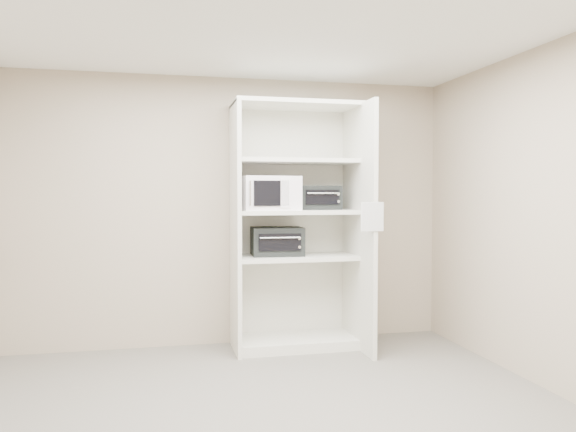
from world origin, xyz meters
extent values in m
cube|color=#636057|center=(0.00, 0.00, 0.00)|extent=(4.50, 4.00, 0.01)
cube|color=white|center=(0.00, 0.00, 2.70)|extent=(4.50, 4.00, 0.01)
cube|color=tan|center=(0.00, 2.00, 1.35)|extent=(4.50, 0.02, 2.70)
cube|color=tan|center=(0.00, -2.00, 1.35)|extent=(4.50, 0.02, 2.70)
cube|color=tan|center=(2.25, 0.00, 1.35)|extent=(0.02, 4.00, 2.70)
cube|color=silver|center=(0.02, 1.68, 1.20)|extent=(0.04, 0.60, 2.40)
cube|color=silver|center=(1.22, 1.53, 1.20)|extent=(0.04, 0.90, 2.40)
cube|color=silver|center=(0.62, 1.99, 1.20)|extent=(1.24, 0.02, 2.40)
cube|color=silver|center=(0.62, 1.70, 0.05)|extent=(1.16, 0.56, 0.10)
cube|color=silver|center=(0.62, 1.70, 0.90)|extent=(1.16, 0.56, 0.04)
cube|color=silver|center=(0.62, 1.70, 1.35)|extent=(1.16, 0.56, 0.04)
cube|color=silver|center=(0.62, 1.70, 1.85)|extent=(1.16, 0.56, 0.04)
cube|color=silver|center=(0.62, 1.70, 2.40)|extent=(1.24, 0.60, 0.04)
cube|color=white|center=(0.34, 1.67, 1.53)|extent=(0.58, 0.47, 0.33)
cube|color=black|center=(0.87, 1.75, 1.49)|extent=(0.42, 0.32, 0.24)
cube|color=black|center=(0.44, 1.74, 1.06)|extent=(0.52, 0.41, 0.28)
cube|color=white|center=(1.18, 1.07, 1.32)|extent=(0.20, 0.02, 0.26)
camera|label=1|loc=(-0.68, -3.69, 1.53)|focal=35.00mm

